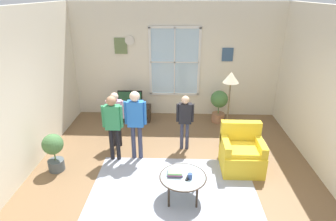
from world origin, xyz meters
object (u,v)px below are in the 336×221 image
remote_near_books (187,178)px  potted_plant_corner (54,149)px  coffee_table (183,178)px  person_blue_shirt (136,118)px  tv_stand (131,113)px  person_pink_shirt (116,113)px  book_stack (175,172)px  floor_lamp (230,85)px  person_black_shirt (185,117)px  television (130,98)px  armchair (241,153)px  potted_plant_by_window (219,103)px  person_green_shirt (113,121)px

remote_near_books → potted_plant_corner: 2.58m
coffee_table → person_blue_shirt: (-0.91, 1.19, 0.51)m
tv_stand → person_pink_shirt: size_ratio=0.84×
book_stack → floor_lamp: bearing=56.8°
person_black_shirt → book_stack: bearing=-96.7°
remote_near_books → floor_lamp: 2.19m
television → person_pink_shirt: (-0.08, -1.36, 0.16)m
person_blue_shirt → remote_near_books: bearing=-51.5°
coffee_table → potted_plant_corner: bearing=163.7°
coffee_table → person_blue_shirt: 1.58m
coffee_table → remote_near_books: size_ratio=5.46×
armchair → book_stack: bearing=-145.8°
potted_plant_by_window → person_pink_shirt: bearing=-150.6°
potted_plant_by_window → potted_plant_corner: potted_plant_by_window is taller
tv_stand → potted_plant_corner: size_ratio=1.38×
remote_near_books → television: bearing=114.6°
person_blue_shirt → floor_lamp: bearing=15.5°
tv_stand → coffee_table: (1.34, -3.03, 0.20)m
person_pink_shirt → potted_plant_by_window: person_pink_shirt is taller
person_pink_shirt → potted_plant_by_window: (2.37, 1.34, -0.27)m
armchair → remote_near_books: size_ratio=6.21×
tv_stand → coffee_table: coffee_table is taller
tv_stand → person_pink_shirt: person_pink_shirt is taller
person_pink_shirt → person_black_shirt: bearing=-3.2°
potted_plant_by_window → television: bearing=179.5°
person_pink_shirt → book_stack: bearing=-51.5°
remote_near_books → person_green_shirt: person_green_shirt is taller
potted_plant_by_window → remote_near_books: bearing=-106.1°
floor_lamp → person_blue_shirt: bearing=-164.5°
person_blue_shirt → floor_lamp: (1.86, 0.52, 0.51)m
potted_plant_corner → floor_lamp: floor_lamp is taller
armchair → floor_lamp: bearing=102.1°
armchair → coffee_table: bearing=-141.2°
person_pink_shirt → person_blue_shirt: (0.51, -0.49, 0.13)m
coffee_table → person_blue_shirt: size_ratio=0.53×
television → coffee_table: television is taller
person_pink_shirt → floor_lamp: size_ratio=0.73×
potted_plant_by_window → floor_lamp: 1.59m
tv_stand → television: 0.42m
armchair → person_blue_shirt: person_blue_shirt is taller
person_green_shirt → person_black_shirt: (1.40, 0.47, -0.09)m
tv_stand → floor_lamp: (2.29, -1.33, 1.22)m
armchair → person_pink_shirt: 2.69m
potted_plant_by_window → armchair: bearing=-85.4°
coffee_table → potted_plant_by_window: potted_plant_by_window is taller
tv_stand → person_green_shirt: person_green_shirt is taller
person_blue_shirt → person_black_shirt: person_blue_shirt is taller
person_black_shirt → potted_plant_corner: size_ratio=1.61×
potted_plant_by_window → potted_plant_corner: size_ratio=1.12×
coffee_table → floor_lamp: size_ratio=0.45×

